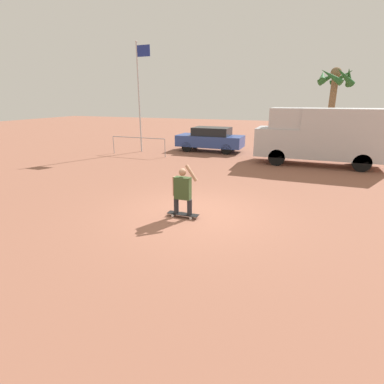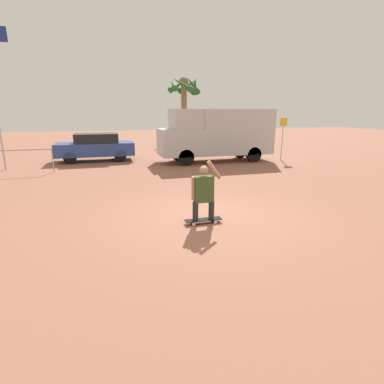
{
  "view_description": "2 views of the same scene",
  "coord_description": "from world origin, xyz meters",
  "px_view_note": "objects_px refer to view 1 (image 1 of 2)",
  "views": [
    {
      "loc": [
        2.87,
        -7.8,
        3.28
      ],
      "look_at": [
        -0.12,
        0.02,
        0.65
      ],
      "focal_mm": 28.0,
      "sensor_mm": 36.0,
      "label": 1
    },
    {
      "loc": [
        -2.46,
        -6.98,
        2.65
      ],
      "look_at": [
        -0.49,
        -0.24,
        0.78
      ],
      "focal_mm": 28.0,
      "sensor_mm": 36.0,
      "label": 2
    }
  ],
  "objects_px": {
    "parked_car_blue": "(210,139)",
    "skateboard": "(183,214)",
    "flagpole": "(140,91)",
    "camper_van": "(323,135)",
    "person_skateboarder": "(183,189)",
    "palm_tree_near_van": "(335,85)"
  },
  "relations": [
    {
      "from": "person_skateboarder",
      "to": "flagpole",
      "type": "bearing_deg",
      "value": 125.67
    },
    {
      "from": "person_skateboarder",
      "to": "flagpole",
      "type": "relative_size",
      "value": 0.23
    },
    {
      "from": "parked_car_blue",
      "to": "palm_tree_near_van",
      "type": "relative_size",
      "value": 0.75
    },
    {
      "from": "palm_tree_near_van",
      "to": "flagpole",
      "type": "xyz_separation_m",
      "value": [
        -11.35,
        -9.83,
        -0.54
      ]
    },
    {
      "from": "camper_van",
      "to": "palm_tree_near_van",
      "type": "xyz_separation_m",
      "value": [
        0.83,
        10.17,
        2.72
      ]
    },
    {
      "from": "parked_car_blue",
      "to": "flagpole",
      "type": "relative_size",
      "value": 0.64
    },
    {
      "from": "skateboard",
      "to": "person_skateboarder",
      "type": "relative_size",
      "value": 0.63
    },
    {
      "from": "skateboard",
      "to": "parked_car_blue",
      "type": "relative_size",
      "value": 0.22
    },
    {
      "from": "person_skateboarder",
      "to": "palm_tree_near_van",
      "type": "xyz_separation_m",
      "value": [
        4.65,
        19.17,
        3.43
      ]
    },
    {
      "from": "skateboard",
      "to": "parked_car_blue",
      "type": "xyz_separation_m",
      "value": [
        -2.67,
        11.0,
        0.72
      ]
    },
    {
      "from": "flagpole",
      "to": "skateboard",
      "type": "bearing_deg",
      "value": -54.32
    },
    {
      "from": "parked_car_blue",
      "to": "flagpole",
      "type": "bearing_deg",
      "value": -157.69
    },
    {
      "from": "person_skateboarder",
      "to": "parked_car_blue",
      "type": "bearing_deg",
      "value": 103.66
    },
    {
      "from": "person_skateboarder",
      "to": "palm_tree_near_van",
      "type": "height_order",
      "value": "palm_tree_near_van"
    },
    {
      "from": "parked_car_blue",
      "to": "skateboard",
      "type": "bearing_deg",
      "value": -76.34
    },
    {
      "from": "parked_car_blue",
      "to": "palm_tree_near_van",
      "type": "height_order",
      "value": "palm_tree_near_van"
    },
    {
      "from": "parked_car_blue",
      "to": "flagpole",
      "type": "height_order",
      "value": "flagpole"
    },
    {
      "from": "camper_van",
      "to": "parked_car_blue",
      "type": "bearing_deg",
      "value": 162.9
    },
    {
      "from": "person_skateboarder",
      "to": "camper_van",
      "type": "distance_m",
      "value": 9.8
    },
    {
      "from": "camper_van",
      "to": "palm_tree_near_van",
      "type": "bearing_deg",
      "value": 85.31
    },
    {
      "from": "skateboard",
      "to": "parked_car_blue",
      "type": "bearing_deg",
      "value": 103.66
    },
    {
      "from": "camper_van",
      "to": "flagpole",
      "type": "xyz_separation_m",
      "value": [
        -10.52,
        0.34,
        2.17
      ]
    }
  ]
}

